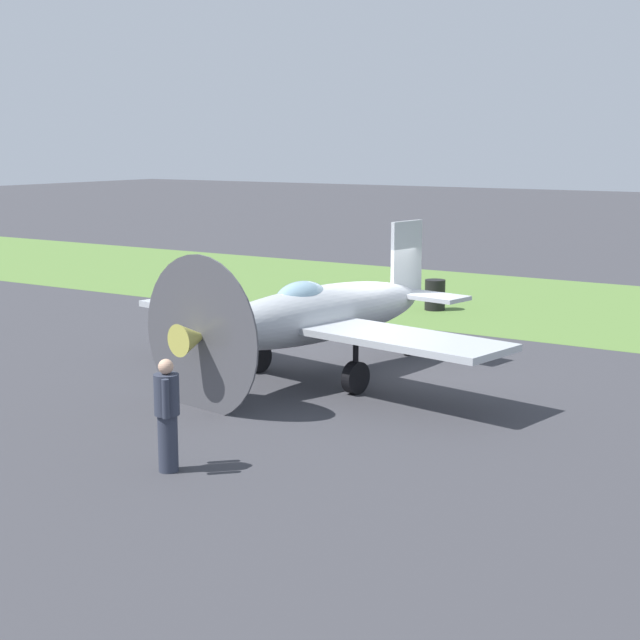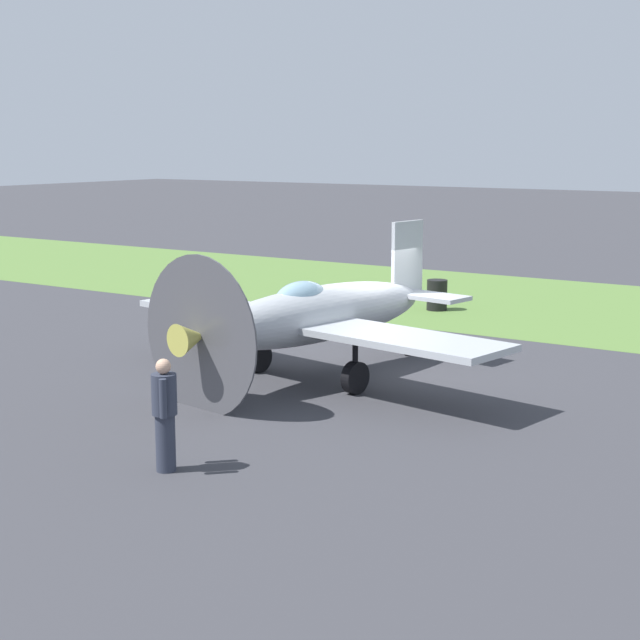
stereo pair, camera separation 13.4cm
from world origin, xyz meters
The scene contains 6 objects.
ground_plane centered at (0.00, 0.00, 0.00)m, with size 160.00×160.00×0.00m, color #38383D.
grass_verge centered at (0.00, -9.67, 0.00)m, with size 120.00×11.00×0.01m, color #567A38.
airplane_lead centered at (0.38, 2.06, 1.37)m, with size 9.23×7.35×3.27m.
ground_crew_chief centered at (-0.92, 8.10, 0.91)m, with size 0.43×0.52×1.73m.
fuel_drum centered at (2.10, -7.03, 0.45)m, with size 0.60×0.60×0.90m, color black.
runway_marker_cone centered at (5.71, -5.25, 0.22)m, with size 0.36×0.36×0.44m, color orange.
Camera 1 is at (-10.49, 18.72, 4.89)m, focal length 55.00 mm.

